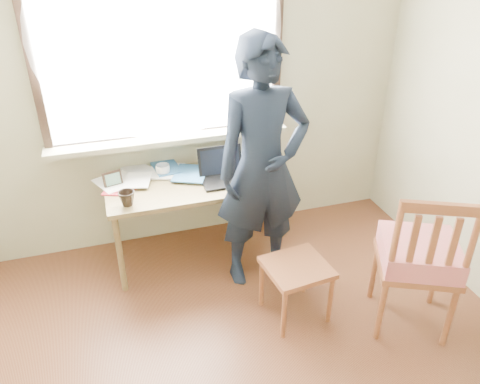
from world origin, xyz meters
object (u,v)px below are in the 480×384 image
object	(u,v)px
person	(262,168)
desk	(191,190)
side_chair	(419,256)
work_chair	(296,273)
mug_dark	(127,198)
laptop	(223,173)
mug_white	(163,170)

from	to	relation	value
person	desk	bearing A→B (deg)	137.78
side_chair	work_chair	bearing A→B (deg)	156.79
mug_dark	side_chair	bearing A→B (deg)	-29.46
laptop	mug_white	world-z (taller)	laptop
mug_white	mug_dark	xyz separation A→B (m)	(-0.31, -0.38, 0.01)
desk	work_chair	size ratio (longest dim) A/B	2.86
person	mug_white	bearing A→B (deg)	136.74
mug_white	work_chair	size ratio (longest dim) A/B	0.25
desk	laptop	world-z (taller)	laptop
mug_dark	work_chair	xyz separation A→B (m)	(1.00, -0.66, -0.38)
work_chair	mug_white	bearing A→B (deg)	123.73
work_chair	person	distance (m)	0.75
desk	mug_white	distance (m)	0.27
mug_white	side_chair	distance (m)	1.93
mug_dark	desk	bearing A→B (deg)	22.91
mug_dark	side_chair	world-z (taller)	side_chair
mug_white	mug_dark	size ratio (longest dim) A/B	0.99
laptop	mug_dark	bearing A→B (deg)	-166.58
mug_white	person	world-z (taller)	person
mug_dark	person	size ratio (longest dim) A/B	0.06
laptop	side_chair	xyz separation A→B (m)	(0.96, -1.13, -0.18)
person	side_chair	bearing A→B (deg)	-47.08
side_chair	person	world-z (taller)	person
work_chair	side_chair	bearing A→B (deg)	-23.21
desk	mug_dark	world-z (taller)	mug_dark
laptop	person	bearing A→B (deg)	-61.07
mug_white	side_chair	size ratio (longest dim) A/B	0.11
laptop	mug_white	distance (m)	0.47
desk	mug_dark	bearing A→B (deg)	-157.09
person	mug_dark	bearing A→B (deg)	167.97
mug_white	mug_dark	bearing A→B (deg)	-129.34
work_chair	person	world-z (taller)	person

